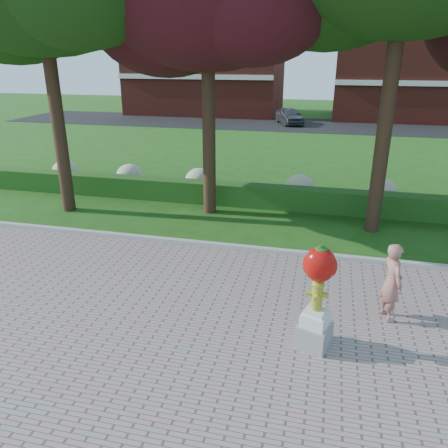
# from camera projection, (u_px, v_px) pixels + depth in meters

# --- Properties ---
(ground) EXTENTS (100.00, 100.00, 0.00)m
(ground) POSITION_uv_depth(u_px,v_px,m) (225.00, 306.00, 9.76)
(ground) COLOR #214C13
(ground) RESTS_ON ground
(curb) EXTENTS (40.00, 0.18, 0.15)m
(curb) POSITION_uv_depth(u_px,v_px,m) (250.00, 249.00, 12.45)
(curb) COLOR #ADADA5
(curb) RESTS_ON ground
(lawn_hedge) EXTENTS (24.00, 0.70, 0.80)m
(lawn_hedge) POSITION_uv_depth(u_px,v_px,m) (270.00, 197.00, 15.96)
(lawn_hedge) COLOR #174B15
(lawn_hedge) RESTS_ON ground
(hydrangea_row) EXTENTS (20.10, 1.10, 0.99)m
(hydrangea_row) POSITION_uv_depth(u_px,v_px,m) (288.00, 186.00, 16.68)
(hydrangea_row) COLOR beige
(hydrangea_row) RESTS_ON ground
(street) EXTENTS (50.00, 8.00, 0.02)m
(street) POSITION_uv_depth(u_px,v_px,m) (306.00, 125.00, 35.14)
(street) COLOR black
(street) RESTS_ON ground
(building_left) EXTENTS (14.00, 8.00, 7.00)m
(building_left) POSITION_uv_depth(u_px,v_px,m) (206.00, 75.00, 41.51)
(building_left) COLOR maroon
(building_left) RESTS_ON ground
(building_right) EXTENTS (12.00, 8.00, 6.40)m
(building_right) POSITION_uv_depth(u_px,v_px,m) (406.00, 81.00, 37.67)
(building_right) COLOR maroon
(building_right) RESTS_ON ground
(hydrant_sculpture) EXTENTS (0.72, 0.72, 2.10)m
(hydrant_sculpture) POSITION_uv_depth(u_px,v_px,m) (317.00, 294.00, 7.96)
(hydrant_sculpture) COLOR gray
(hydrant_sculpture) RESTS_ON walkway
(woman) EXTENTS (0.60, 0.72, 1.69)m
(woman) POSITION_uv_depth(u_px,v_px,m) (392.00, 282.00, 8.95)
(woman) COLOR #A46A5E
(woman) RESTS_ON walkway
(parked_car) EXTENTS (2.91, 4.19, 1.32)m
(parked_car) POSITION_uv_depth(u_px,v_px,m) (290.00, 116.00, 35.30)
(parked_car) COLOR #3C3F43
(parked_car) RESTS_ON street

